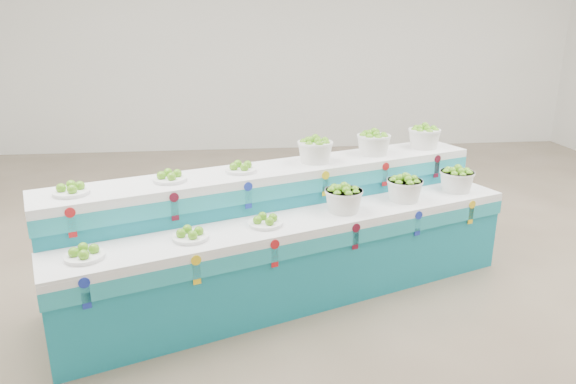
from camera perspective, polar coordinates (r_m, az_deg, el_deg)
The scene contains 15 objects.
ground at distance 4.92m, azimuth 6.85°, elevation -8.60°, with size 10.00×10.00×0.00m, color brown.
back_wall at distance 9.34m, azimuth 0.22°, elevation 16.84°, with size 10.00×10.00×0.00m, color silver.
display_stand at distance 4.41m, azimuth 0.00°, elevation -4.45°, with size 3.84×0.99×1.02m, color teal, non-canonical shape.
plate_lower_left at distance 3.69m, azimuth -21.11°, elevation -6.02°, with size 0.26×0.26×0.09m, color white.
plate_lower_mid at distance 3.80m, azimuth -10.51°, elevation -4.35°, with size 0.26×0.26×0.09m, color white.
plate_lower_right at distance 3.99m, azimuth -2.47°, elevation -2.98°, with size 0.26×0.26×0.09m, color white.
basket_lower_left at distance 4.28m, azimuth 6.02°, elevation -0.66°, with size 0.31×0.31×0.22m, color silver, non-canonical shape.
basket_lower_mid at distance 4.63m, azimuth 12.43°, elevation 0.45°, with size 0.31×0.31×0.22m, color silver, non-canonical shape.
basket_lower_right at distance 5.01m, azimuth 17.71°, elevation 1.36°, with size 0.31×0.31×0.22m, color silver, non-canonical shape.
plate_upper_left at distance 4.04m, azimuth -22.36°, elevation 0.41°, with size 0.26×0.26×0.09m, color white.
plate_upper_mid at distance 4.14m, azimuth -12.64°, elevation 1.77°, with size 0.26×0.26×0.09m, color white.
plate_upper_right at distance 4.31m, azimuth -5.14°, elevation 2.78°, with size 0.26×0.26×0.09m, color white.
basket_upper_left at distance 4.59m, azimuth 2.94°, elevation 4.59°, with size 0.31×0.31×0.22m, color silver, non-canonical shape.
basket_upper_mid at distance 4.91m, azimuth 9.21°, elevation 5.29°, with size 0.31×0.31×0.22m, color silver, non-canonical shape.
basket_upper_right at distance 5.28m, azimuth 14.46°, elevation 5.82°, with size 0.31×0.31×0.22m, color silver, non-canonical shape.
Camera 1 is at (-1.05, -4.28, 2.20)m, focal length 33.01 mm.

